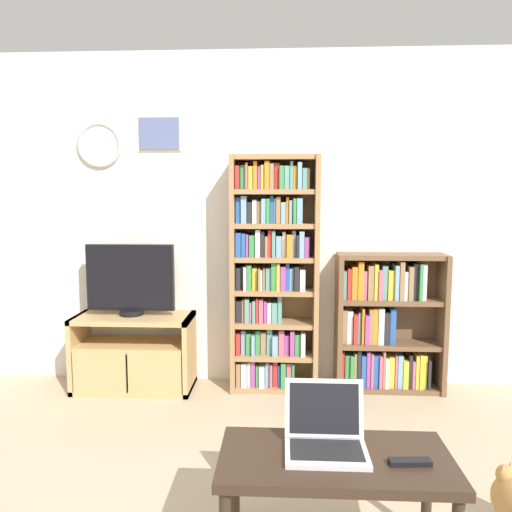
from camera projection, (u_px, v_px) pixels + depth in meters
wall_back at (260, 220)px, 3.95m from camera, size 6.96×0.09×2.60m
tv_stand at (134, 352)px, 3.85m from camera, size 0.90×0.41×0.58m
television at (131, 280)px, 3.82m from camera, size 0.67×0.18×0.55m
bookshelf_tall at (272, 274)px, 3.81m from camera, size 0.66×0.30×1.79m
bookshelf_short at (384, 324)px, 3.83m from camera, size 0.81×0.27×1.06m
coffee_table at (335, 470)px, 1.97m from camera, size 0.92×0.45×0.47m
laptop at (325, 433)px, 2.01m from camera, size 0.33×0.28×0.26m
remote_near_laptop at (410, 462)px, 1.90m from camera, size 0.16×0.05×0.02m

